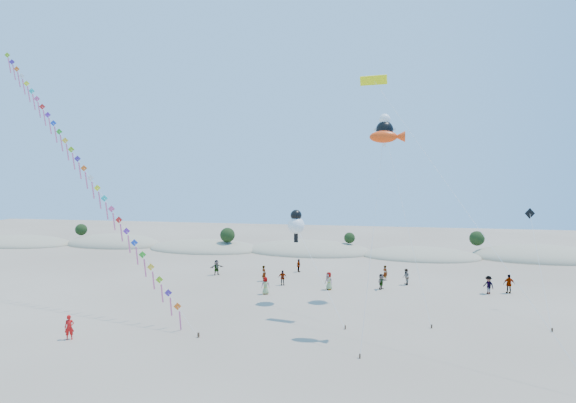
# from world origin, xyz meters

# --- Properties ---
(ground) EXTENTS (160.00, 160.00, 0.00)m
(ground) POSITION_xyz_m (0.00, 0.00, 0.00)
(ground) COLOR #816E59
(ground) RESTS_ON ground
(dune_ridge) EXTENTS (145.30, 11.49, 5.57)m
(dune_ridge) POSITION_xyz_m (1.06, 45.14, 0.11)
(dune_ridge) COLOR tan
(dune_ridge) RESTS_ON ground
(kite_train) EXTENTS (27.38, 14.19, 25.21)m
(kite_train) POSITION_xyz_m (-17.17, 15.05, 13.03)
(kite_train) COLOR #3F2D1E
(kite_train) RESTS_ON ground
(fish_kite) EXTENTS (2.98, 5.82, 15.11)m
(fish_kite) POSITION_xyz_m (10.53, 11.13, 14.61)
(fish_kite) COLOR #3F2D1E
(fish_kite) RESTS_ON ground
(cartoon_kite_low) EXTENTS (5.82, 7.70, 8.59)m
(cartoon_kite_low) POSITION_xyz_m (2.57, 18.29, 7.33)
(cartoon_kite_low) COLOR #3F2D1E
(cartoon_kite_low) RESTS_ON ground
(cartoon_kite_high) EXTENTS (4.70, 9.29, 17.48)m
(cartoon_kite_high) POSITION_xyz_m (10.48, 21.27, 16.16)
(cartoon_kite_high) COLOR #3F2D1E
(cartoon_kite_high) RESTS_ON ground
(parafoil_kite) EXTENTS (13.33, 14.58, 20.08)m
(parafoil_kite) POSITION_xyz_m (9.73, 15.79, 19.21)
(parafoil_kite) COLOR #3F2D1E
(parafoil_kite) RESTS_ON ground
(dark_kite) EXTENTS (0.94, 7.11, 8.87)m
(dark_kite) POSITION_xyz_m (23.13, 18.71, 6.18)
(dark_kite) COLOR #3F2D1E
(dark_kite) RESTS_ON ground
(flyer_foreground) EXTENTS (0.77, 0.68, 1.78)m
(flyer_foreground) POSITION_xyz_m (-11.90, 5.56, 0.89)
(flyer_foreground) COLOR red
(flyer_foreground) RESTS_ON ground
(beachgoers) EXTENTS (32.61, 11.59, 1.90)m
(beachgoers) POSITION_xyz_m (7.40, 25.45, 0.86)
(beachgoers) COLOR slate
(beachgoers) RESTS_ON ground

